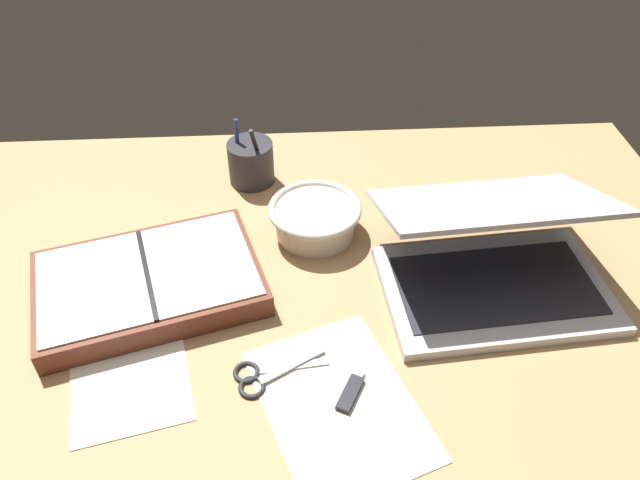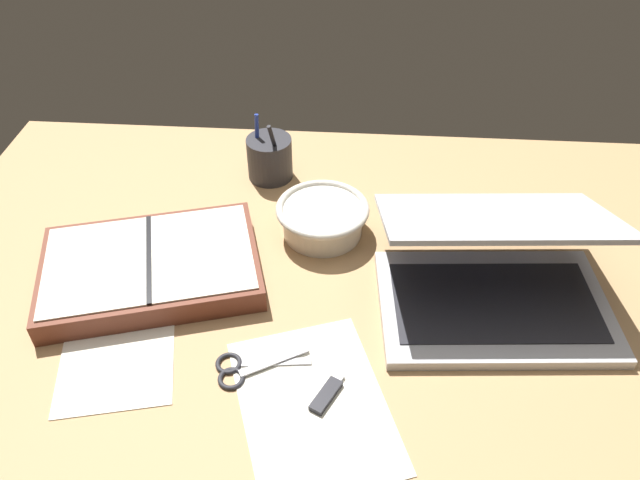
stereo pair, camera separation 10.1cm
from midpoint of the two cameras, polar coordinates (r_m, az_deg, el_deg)
desk_top at (r=102.64cm, az=-2.81°, el=-5.37°), size 140.00×100.00×2.00cm
laptop at (r=102.60cm, az=12.91°, el=-1.83°), size 38.03×33.34×17.53cm
bowl at (r=110.95cm, az=-3.01°, el=1.94°), size 16.61×16.61×6.11cm
pen_cup at (r=124.72cm, az=-8.66°, el=6.96°), size 8.95×8.95×13.36cm
planner at (r=105.42cm, az=-18.02°, el=-3.87°), size 40.22×32.29×4.63cm
scissors at (r=91.65cm, az=-8.65°, el=-12.35°), size 13.96×8.48×0.80cm
paper_sheet_front at (r=88.30cm, az=-1.65°, el=-14.93°), size 27.47×32.14×0.16cm
paper_sheet_beside_planner at (r=97.63cm, az=-20.01°, el=-10.99°), size 21.20×26.43×0.16cm
usb_drive at (r=88.81cm, az=-0.51°, el=-13.94°), size 4.73×7.13×1.00cm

